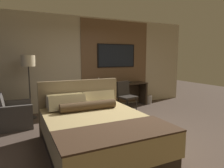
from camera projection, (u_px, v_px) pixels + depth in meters
The scene contains 12 objects.
ground_plane at pixel (132, 136), 4.06m from camera, with size 16.00×16.00×0.00m, color #4C3D33.
wall_back_tv_panel at pixel (93, 63), 6.24m from camera, with size 7.20×0.09×2.80m.
bed at pixel (97, 131), 3.41m from camera, with size 1.70×2.21×1.12m.
desk at pixel (119, 91), 6.46m from camera, with size 1.86×0.50×0.76m.
tv at pixel (116, 56), 6.49m from camera, with size 1.32×0.04×0.74m.
desk_chair at pixel (125, 94), 5.85m from camera, with size 0.55×0.55×0.89m.
armchair_by_window at pixel (14, 115), 4.56m from camera, with size 0.77×0.78×0.79m.
floor_lamp at pixel (28, 66), 5.04m from camera, with size 0.34×0.34×1.64m.
vase_tall at pixel (99, 81), 6.02m from camera, with size 0.11×0.11×0.25m.
vase_short at pixel (107, 81), 6.32m from camera, with size 0.09×0.09×0.15m.
book at pixel (127, 82), 6.54m from camera, with size 0.22×0.15×0.03m.
waste_bin at pixel (148, 99), 6.88m from camera, with size 0.22×0.22×0.28m.
Camera 1 is at (-2.04, -3.32, 1.60)m, focal length 32.00 mm.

